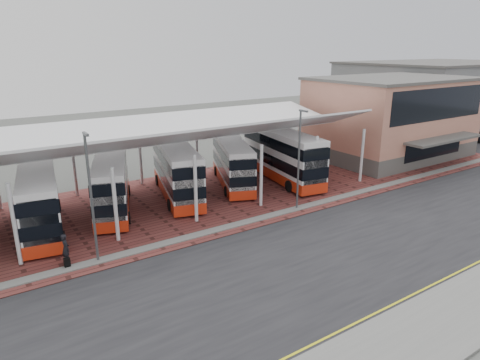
{
  "coord_description": "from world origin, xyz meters",
  "views": [
    {
      "loc": [
        -19.8,
        -18.12,
        12.63
      ],
      "look_at": [
        -1.72,
        9.03,
        2.41
      ],
      "focal_mm": 32.0,
      "sensor_mm": 36.0,
      "label": 1
    }
  ],
  "objects_px": {
    "bus_4": "(233,163)",
    "pedestrian": "(66,248)",
    "bus_5": "(282,155)",
    "bus_3": "(177,171)",
    "bus_2": "(112,185)",
    "terminal": "(391,117)",
    "bus_1": "(40,201)"
  },
  "relations": [
    {
      "from": "bus_4",
      "to": "pedestrian",
      "type": "distance_m",
      "value": 18.34
    },
    {
      "from": "bus_5",
      "to": "bus_3",
      "type": "bearing_deg",
      "value": -176.92
    },
    {
      "from": "terminal",
      "to": "pedestrian",
      "type": "xyz_separation_m",
      "value": [
        -38.62,
        -6.79,
        -3.66
      ]
    },
    {
      "from": "bus_4",
      "to": "bus_3",
      "type": "bearing_deg",
      "value": -157.01
    },
    {
      "from": "bus_3",
      "to": "bus_1",
      "type": "bearing_deg",
      "value": -158.71
    },
    {
      "from": "bus_2",
      "to": "bus_5",
      "type": "height_order",
      "value": "bus_5"
    },
    {
      "from": "terminal",
      "to": "bus_5",
      "type": "distance_m",
      "value": 17.06
    },
    {
      "from": "bus_2",
      "to": "bus_5",
      "type": "xyz_separation_m",
      "value": [
        16.54,
        -0.95,
        0.29
      ]
    },
    {
      "from": "bus_4",
      "to": "bus_5",
      "type": "height_order",
      "value": "bus_5"
    },
    {
      "from": "terminal",
      "to": "bus_1",
      "type": "bearing_deg",
      "value": -179.13
    },
    {
      "from": "bus_5",
      "to": "pedestrian",
      "type": "height_order",
      "value": "bus_5"
    },
    {
      "from": "terminal",
      "to": "bus_1",
      "type": "height_order",
      "value": "terminal"
    },
    {
      "from": "bus_4",
      "to": "bus_2",
      "type": "bearing_deg",
      "value": -156.01
    },
    {
      "from": "terminal",
      "to": "pedestrian",
      "type": "relative_size",
      "value": 9.8
    },
    {
      "from": "terminal",
      "to": "bus_3",
      "type": "relative_size",
      "value": 1.63
    },
    {
      "from": "bus_3",
      "to": "pedestrian",
      "type": "xyz_separation_m",
      "value": [
        -10.95,
        -7.38,
        -1.32
      ]
    },
    {
      "from": "terminal",
      "to": "bus_4",
      "type": "height_order",
      "value": "terminal"
    },
    {
      "from": "pedestrian",
      "to": "bus_2",
      "type": "bearing_deg",
      "value": -43.54
    },
    {
      "from": "bus_3",
      "to": "bus_2",
      "type": "bearing_deg",
      "value": -162.38
    },
    {
      "from": "terminal",
      "to": "pedestrian",
      "type": "height_order",
      "value": "terminal"
    },
    {
      "from": "bus_5",
      "to": "pedestrian",
      "type": "xyz_separation_m",
      "value": [
        -21.72,
        -6.19,
        -1.46
      ]
    },
    {
      "from": "bus_2",
      "to": "bus_5",
      "type": "bearing_deg",
      "value": 16.49
    },
    {
      "from": "bus_2",
      "to": "bus_1",
      "type": "bearing_deg",
      "value": -150.41
    },
    {
      "from": "bus_1",
      "to": "bus_3",
      "type": "distance_m",
      "value": 11.25
    },
    {
      "from": "bus_3",
      "to": "bus_4",
      "type": "relative_size",
      "value": 1.1
    },
    {
      "from": "terminal",
      "to": "bus_5",
      "type": "height_order",
      "value": "terminal"
    },
    {
      "from": "bus_2",
      "to": "pedestrian",
      "type": "height_order",
      "value": "bus_2"
    },
    {
      "from": "bus_2",
      "to": "terminal",
      "type": "bearing_deg",
      "value": 19.18
    },
    {
      "from": "pedestrian",
      "to": "bus_1",
      "type": "bearing_deg",
      "value": -5.37
    },
    {
      "from": "bus_1",
      "to": "pedestrian",
      "type": "bearing_deg",
      "value": -78.69
    },
    {
      "from": "bus_4",
      "to": "pedestrian",
      "type": "xyz_separation_m",
      "value": [
        -16.73,
        -7.41,
        -1.14
      ]
    },
    {
      "from": "bus_3",
      "to": "bus_4",
      "type": "xyz_separation_m",
      "value": [
        5.79,
        0.03,
        -0.18
      ]
    }
  ]
}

